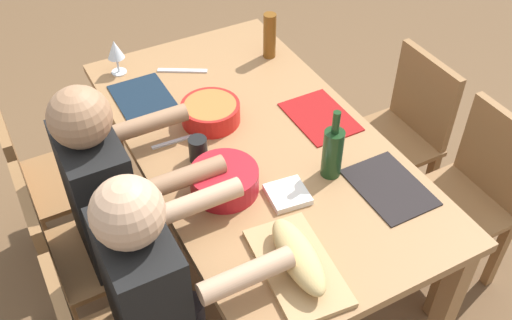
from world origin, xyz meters
name	(u,v)px	position (x,y,z in m)	size (l,w,h in m)	color
ground_plane	(256,255)	(0.00, 0.00, 0.00)	(8.00, 8.00, 0.00)	brown
dining_table	(256,155)	(0.00, 0.00, 0.65)	(1.71, 0.93, 0.74)	#9E7044
chair_near_left	(471,192)	(-0.47, -0.79, 0.48)	(0.40, 0.40, 0.85)	olive
chair_near_center	(401,130)	(0.00, -0.79, 0.48)	(0.40, 0.40, 0.85)	olive
diner_far_left	(159,292)	(-0.47, 0.60, 0.70)	(0.41, 0.53, 1.20)	#2D2D38
chair_far_right	(46,178)	(0.47, 0.79, 0.48)	(0.40, 0.40, 0.85)	olive
chair_far_center	(76,253)	(0.00, 0.79, 0.48)	(0.40, 0.40, 0.85)	olive
diner_far_center	(113,198)	(0.00, 0.60, 0.70)	(0.41, 0.53, 1.20)	#2D2D38
serving_bowl_fruit	(211,111)	(0.19, 0.11, 0.79)	(0.24, 0.24, 0.09)	red
serving_bowl_greens	(224,179)	(-0.19, 0.23, 0.79)	(0.25, 0.25, 0.09)	#B21923
cutting_board	(297,267)	(-0.62, 0.18, 0.75)	(0.40, 0.22, 0.02)	tan
bread_loaf	(298,256)	(-0.62, 0.18, 0.81)	(0.32, 0.11, 0.09)	tan
wine_bottle	(333,152)	(-0.30, -0.16, 0.85)	(0.08, 0.08, 0.29)	#193819
beer_bottle	(270,36)	(0.51, -0.34, 0.85)	(0.06, 0.06, 0.22)	brown
wine_glass	(115,51)	(0.72, 0.33, 0.86)	(0.08, 0.08, 0.17)	silver
placemat_near_left	(389,187)	(-0.47, -0.30, 0.74)	(0.32, 0.23, 0.01)	black
placemat_near_center	(320,117)	(0.00, -0.30, 0.74)	(0.32, 0.23, 0.01)	maroon
placemat_far_right	(144,98)	(0.47, 0.30, 0.74)	(0.32, 0.23, 0.01)	#142333
cup_far_center	(199,150)	(0.00, 0.25, 0.79)	(0.07, 0.07, 0.10)	black
fork_far_center	(172,142)	(0.14, 0.30, 0.74)	(0.02, 0.17, 0.01)	silver
carving_knife	(182,71)	(0.59, 0.07, 0.74)	(0.23, 0.02, 0.01)	silver
napkin_stack	(288,194)	(-0.33, 0.05, 0.75)	(0.14, 0.14, 0.02)	white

